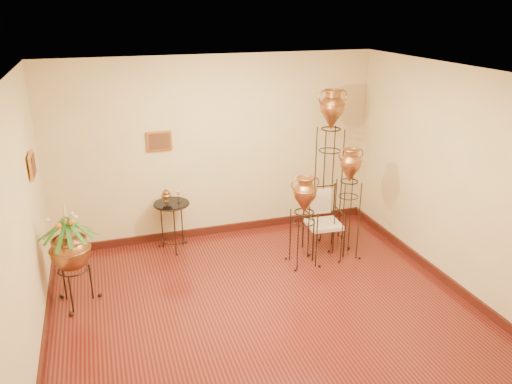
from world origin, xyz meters
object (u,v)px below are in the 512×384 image
object	(u,v)px
amphora_mid	(348,203)
planter_urn	(70,248)
side_table	(173,225)
armchair	(324,222)
amphora_tall	(329,163)

from	to	relation	value
amphora_mid	planter_urn	size ratio (longest dim) A/B	1.20
side_table	armchair	bearing A→B (deg)	-20.81
amphora_mid	side_table	bearing A→B (deg)	156.85
amphora_tall	amphora_mid	distance (m)	0.84
amphora_mid	planter_urn	xyz separation A→B (m)	(-3.71, -0.10, -0.07)
amphora_tall	side_table	size ratio (longest dim) A/B	2.48
side_table	amphora_tall	bearing A→B (deg)	-5.71
amphora_mid	planter_urn	world-z (taller)	amphora_mid
planter_urn	armchair	bearing A→B (deg)	5.08
planter_urn	amphora_tall	bearing A→B (deg)	12.86
amphora_tall	amphora_mid	world-z (taller)	amphora_tall
planter_urn	amphora_mid	bearing A→B (deg)	1.55
amphora_mid	side_table	size ratio (longest dim) A/B	1.75
amphora_tall	amphora_mid	size ratio (longest dim) A/B	1.41
amphora_mid	armchair	world-z (taller)	amphora_mid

